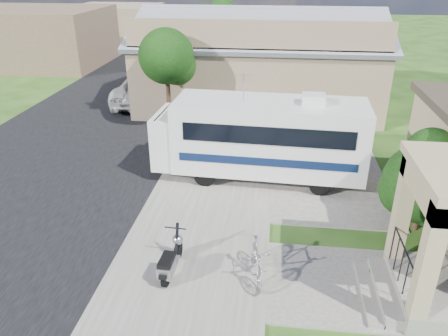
# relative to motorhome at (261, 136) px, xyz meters

# --- Properties ---
(ground) EXTENTS (120.00, 120.00, 0.00)m
(ground) POSITION_rel_motorhome_xyz_m (-0.55, -4.61, -1.59)
(ground) COLOR #1D3D10
(street_slab) EXTENTS (9.00, 80.00, 0.02)m
(street_slab) POSITION_rel_motorhome_xyz_m (-8.05, 5.39, -1.58)
(street_slab) COLOR black
(street_slab) RESTS_ON ground
(sidewalk_slab) EXTENTS (4.00, 80.00, 0.06)m
(sidewalk_slab) POSITION_rel_motorhome_xyz_m (-1.55, 5.39, -1.56)
(sidewalk_slab) COLOR #5F5C56
(sidewalk_slab) RESTS_ON ground
(driveway_slab) EXTENTS (7.00, 6.00, 0.05)m
(driveway_slab) POSITION_rel_motorhome_xyz_m (0.95, -0.11, -1.57)
(driveway_slab) COLOR #5F5C56
(driveway_slab) RESTS_ON ground
(walk_slab) EXTENTS (4.00, 3.00, 0.05)m
(walk_slab) POSITION_rel_motorhome_xyz_m (2.45, -5.61, -1.57)
(walk_slab) COLOR #5F5C56
(walk_slab) RESTS_ON ground
(warehouse) EXTENTS (12.50, 8.40, 5.04)m
(warehouse) POSITION_rel_motorhome_xyz_m (-0.55, 9.35, 0.40)
(warehouse) COLOR #79664B
(warehouse) RESTS_ON ground
(distant_bldg_far) EXTENTS (10.00, 8.00, 4.00)m
(distant_bldg_far) POSITION_rel_motorhome_xyz_m (-17.55, 17.39, 0.41)
(distant_bldg_far) COLOR brown
(distant_bldg_far) RESTS_ON ground
(distant_bldg_near) EXTENTS (8.00, 7.00, 3.20)m
(distant_bldg_near) POSITION_rel_motorhome_xyz_m (-15.55, 29.39, 0.01)
(distant_bldg_near) COLOR #79664B
(distant_bldg_near) RESTS_ON ground
(street_tree_a) EXTENTS (2.44, 2.40, 4.58)m
(street_tree_a) POSITION_rel_motorhome_xyz_m (-4.25, 4.44, 1.66)
(street_tree_a) COLOR black
(street_tree_a) RESTS_ON ground
(street_tree_b) EXTENTS (2.44, 2.40, 4.73)m
(street_tree_b) POSITION_rel_motorhome_xyz_m (-4.25, 14.44, 1.80)
(street_tree_b) COLOR black
(street_tree_b) RESTS_ON ground
(street_tree_c) EXTENTS (2.44, 2.40, 4.42)m
(street_tree_c) POSITION_rel_motorhome_xyz_m (-4.25, 23.44, 1.51)
(street_tree_c) COLOR black
(street_tree_c) RESTS_ON ground
(motorhome) EXTENTS (7.34, 2.63, 3.71)m
(motorhome) POSITION_rel_motorhome_xyz_m (0.00, 0.00, 0.00)
(motorhome) COLOR silver
(motorhome) RESTS_ON ground
(shrub) EXTENTS (2.53, 2.41, 3.10)m
(shrub) POSITION_rel_motorhome_xyz_m (4.73, -2.75, -0.01)
(shrub) COLOR black
(shrub) RESTS_ON ground
(scooter) EXTENTS (0.55, 1.58, 1.04)m
(scooter) POSITION_rel_motorhome_xyz_m (-1.92, -5.75, -1.13)
(scooter) COLOR black
(scooter) RESTS_ON ground
(bicycle) EXTENTS (0.75, 1.73, 1.01)m
(bicycle) POSITION_rel_motorhome_xyz_m (0.18, -5.64, -1.09)
(bicycle) COLOR #95949A
(bicycle) RESTS_ON ground
(pickup_truck) EXTENTS (3.16, 6.13, 1.65)m
(pickup_truck) POSITION_rel_motorhome_xyz_m (-6.67, 8.60, -0.77)
(pickup_truck) COLOR silver
(pickup_truck) RESTS_ON ground
(van) EXTENTS (3.39, 6.92, 1.94)m
(van) POSITION_rel_motorhome_xyz_m (-6.87, 15.93, -0.62)
(van) COLOR silver
(van) RESTS_ON ground
(garden_hose) EXTENTS (0.39, 0.39, 0.17)m
(garden_hose) POSITION_rel_motorhome_xyz_m (3.12, -5.21, -1.51)
(garden_hose) COLOR #146013
(garden_hose) RESTS_ON ground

